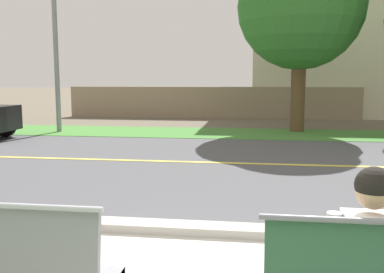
# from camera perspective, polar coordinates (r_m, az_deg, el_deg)

# --- Properties ---
(ground_plane) EXTENTS (140.00, 140.00, 0.00)m
(ground_plane) POSITION_cam_1_polar(r_m,az_deg,el_deg) (10.46, 5.54, -2.00)
(ground_plane) COLOR #665B4C
(curb_edge) EXTENTS (44.00, 0.30, 0.11)m
(curb_edge) POSITION_cam_1_polar(r_m,az_deg,el_deg) (4.98, 2.82, -12.35)
(curb_edge) COLOR #ADA89E
(curb_edge) RESTS_ON ground_plane
(street_asphalt) EXTENTS (52.00, 8.00, 0.01)m
(street_asphalt) POSITION_cam_1_polar(r_m,az_deg,el_deg) (8.99, 5.15, -3.58)
(street_asphalt) COLOR #515156
(street_asphalt) RESTS_ON ground_plane
(road_centre_line) EXTENTS (48.00, 0.14, 0.01)m
(road_centre_line) POSITION_cam_1_polar(r_m,az_deg,el_deg) (8.99, 5.15, -3.55)
(road_centre_line) COLOR #E0CC4C
(road_centre_line) RESTS_ON ground_plane
(far_verge_grass) EXTENTS (48.00, 2.80, 0.02)m
(far_verge_grass) POSITION_cam_1_polar(r_m,az_deg,el_deg) (13.87, 6.12, 0.43)
(far_verge_grass) COLOR #478438
(far_verge_grass) RESTS_ON ground_plane
(seated_person_white) EXTENTS (0.52, 0.68, 1.25)m
(seated_person_white) POSITION_cam_1_polar(r_m,az_deg,el_deg) (2.97, 22.17, -14.34)
(seated_person_white) COLOR #333D56
(seated_person_white) RESTS_ON ground_plane
(streetlamp) EXTENTS (0.24, 2.10, 6.84)m
(streetlamp) POSITION_cam_1_polar(r_m,az_deg,el_deg) (15.11, -17.56, 15.60)
(streetlamp) COLOR gray
(streetlamp) RESTS_ON ground_plane
(garden_wall) EXTENTS (13.00, 0.36, 1.40)m
(garden_wall) POSITION_cam_1_polar(r_m,az_deg,el_deg) (19.20, 2.52, 4.56)
(garden_wall) COLOR gray
(garden_wall) RESTS_ON ground_plane
(house_across_street) EXTENTS (11.81, 6.91, 6.70)m
(house_across_street) POSITION_cam_1_polar(r_m,az_deg,el_deg) (23.02, 22.17, 11.24)
(house_across_street) COLOR beige
(house_across_street) RESTS_ON ground_plane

